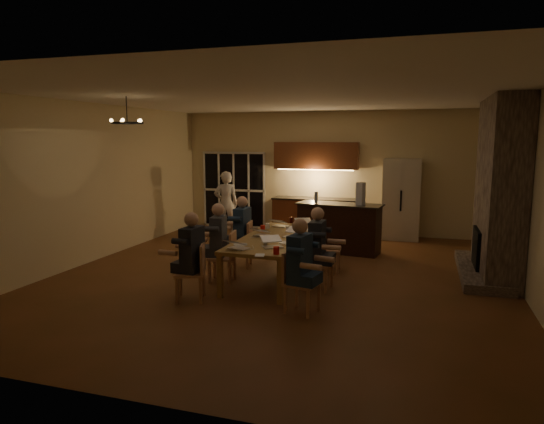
{
  "coord_description": "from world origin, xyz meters",
  "views": [
    {
      "loc": [
        2.4,
        -8.2,
        2.48
      ],
      "look_at": [
        -0.27,
        0.3,
        1.13
      ],
      "focal_mm": 32.0,
      "sensor_mm": 36.0,
      "label": 1
    }
  ],
  "objects_px": {
    "redcup_near": "(276,250)",
    "can_silver": "(265,241)",
    "chandelier": "(127,123)",
    "redcup_mid": "(263,228)",
    "bar_island": "(339,228)",
    "bar_bottle": "(316,197)",
    "laptop_b": "(273,240)",
    "person_right_mid": "(317,249)",
    "mug_back": "(267,226)",
    "can_cola": "(291,220)",
    "bar_blender": "(361,194)",
    "laptop_c": "(264,230)",
    "person_right_near": "(300,266)",
    "dining_table": "(275,257)",
    "mug_front": "(268,239)",
    "chair_left_near": "(190,272)",
    "laptop_a": "(239,242)",
    "laptop_f": "(304,222)",
    "chair_left_far": "(240,244)",
    "person_left_mid": "(219,242)",
    "chair_left_mid": "(222,257)",
    "refrigerator": "(401,199)",
    "mug_mid": "(288,229)",
    "plate_far": "(307,230)",
    "laptop_d": "(292,231)",
    "chair_right_near": "(302,283)",
    "plate_near": "(286,243)",
    "person_left_far": "(242,231)",
    "chair_right_far": "(329,249)",
    "standing_person": "(226,204)",
    "person_left_near": "(192,257)",
    "laptop_e": "(281,221)",
    "chair_right_mid": "(319,263)"
  },
  "relations": [
    {
      "from": "redcup_near",
      "to": "can_silver",
      "type": "bearing_deg",
      "value": 122.42
    },
    {
      "from": "chandelier",
      "to": "redcup_mid",
      "type": "height_order",
      "value": "chandelier"
    },
    {
      "from": "bar_island",
      "to": "chandelier",
      "type": "relative_size",
      "value": 3.39
    },
    {
      "from": "bar_bottle",
      "to": "can_silver",
      "type": "bearing_deg",
      "value": -92.95
    },
    {
      "from": "bar_bottle",
      "to": "laptop_b",
      "type": "bearing_deg",
      "value": -89.93
    },
    {
      "from": "chandelier",
      "to": "bar_bottle",
      "type": "bearing_deg",
      "value": 51.05
    },
    {
      "from": "person_right_mid",
      "to": "mug_back",
      "type": "bearing_deg",
      "value": 45.88
    },
    {
      "from": "can_silver",
      "to": "can_cola",
      "type": "bearing_deg",
      "value": 93.98
    },
    {
      "from": "redcup_mid",
      "to": "can_cola",
      "type": "height_order",
      "value": "same"
    },
    {
      "from": "bar_blender",
      "to": "laptop_c",
      "type": "bearing_deg",
      "value": -98.88
    },
    {
      "from": "person_right_near",
      "to": "laptop_b",
      "type": "height_order",
      "value": "person_right_near"
    },
    {
      "from": "person_right_near",
      "to": "redcup_near",
      "type": "bearing_deg",
      "value": 62.73
    },
    {
      "from": "dining_table",
      "to": "can_cola",
      "type": "bearing_deg",
      "value": 94.03
    },
    {
      "from": "mug_front",
      "to": "chair_left_near",
      "type": "bearing_deg",
      "value": -127.59
    },
    {
      "from": "person_right_near",
      "to": "redcup_mid",
      "type": "relative_size",
      "value": 11.5
    },
    {
      "from": "laptop_a",
      "to": "laptop_f",
      "type": "relative_size",
      "value": 1.0
    },
    {
      "from": "chair_left_far",
      "to": "mug_back",
      "type": "bearing_deg",
      "value": 104.2
    },
    {
      "from": "person_left_mid",
      "to": "laptop_a",
      "type": "bearing_deg",
      "value": 35.35
    },
    {
      "from": "bar_bottle",
      "to": "mug_front",
      "type": "bearing_deg",
      "value": -94.04
    },
    {
      "from": "mug_front",
      "to": "chair_left_mid",
      "type": "bearing_deg",
      "value": -173.1
    },
    {
      "from": "laptop_c",
      "to": "can_cola",
      "type": "bearing_deg",
      "value": -81.3
    },
    {
      "from": "laptop_a",
      "to": "mug_back",
      "type": "relative_size",
      "value": 3.2
    },
    {
      "from": "refrigerator",
      "to": "laptop_c",
      "type": "height_order",
      "value": "refrigerator"
    },
    {
      "from": "chair_left_near",
      "to": "redcup_near",
      "type": "relative_size",
      "value": 7.42
    },
    {
      "from": "mug_mid",
      "to": "plate_far",
      "type": "height_order",
      "value": "mug_mid"
    },
    {
      "from": "laptop_d",
      "to": "chair_right_near",
      "type": "bearing_deg",
      "value": -54.14
    },
    {
      "from": "laptop_f",
      "to": "mug_front",
      "type": "xyz_separation_m",
      "value": [
        -0.27,
        -1.45,
        -0.06
      ]
    },
    {
      "from": "chandelier",
      "to": "redcup_near",
      "type": "distance_m",
      "value": 3.45
    },
    {
      "from": "laptop_d",
      "to": "mug_mid",
      "type": "xyz_separation_m",
      "value": [
        -0.24,
        0.54,
        -0.06
      ]
    },
    {
      "from": "plate_near",
      "to": "person_left_far",
      "type": "bearing_deg",
      "value": 137.87
    },
    {
      "from": "redcup_mid",
      "to": "person_left_mid",
      "type": "bearing_deg",
      "value": -120.5
    },
    {
      "from": "mug_front",
      "to": "can_cola",
      "type": "height_order",
      "value": "can_cola"
    },
    {
      "from": "chair_right_far",
      "to": "person_left_far",
      "type": "height_order",
      "value": "person_left_far"
    },
    {
      "from": "standing_person",
      "to": "laptop_a",
      "type": "bearing_deg",
      "value": 92.87
    },
    {
      "from": "dining_table",
      "to": "plate_near",
      "type": "distance_m",
      "value": 0.7
    },
    {
      "from": "standing_person",
      "to": "mug_back",
      "type": "distance_m",
      "value": 3.18
    },
    {
      "from": "chair_left_near",
      "to": "person_left_near",
      "type": "xyz_separation_m",
      "value": [
        0.04,
        0.02,
        0.24
      ]
    },
    {
      "from": "chair_left_mid",
      "to": "can_silver",
      "type": "height_order",
      "value": "chair_left_mid"
    },
    {
      "from": "person_left_mid",
      "to": "bar_blender",
      "type": "distance_m",
      "value": 3.52
    },
    {
      "from": "laptop_c",
      "to": "laptop_e",
      "type": "relative_size",
      "value": 1.0
    },
    {
      "from": "person_left_mid",
      "to": "plate_near",
      "type": "relative_size",
      "value": 5.34
    },
    {
      "from": "chair_left_far",
      "to": "standing_person",
      "type": "xyz_separation_m",
      "value": [
        -1.44,
        2.75,
        0.39
      ]
    },
    {
      "from": "chair_right_mid",
      "to": "chair_left_far",
      "type": "bearing_deg",
      "value": 66.44
    },
    {
      "from": "chair_right_mid",
      "to": "can_silver",
      "type": "relative_size",
      "value": 7.42
    },
    {
      "from": "dining_table",
      "to": "person_left_near",
      "type": "bearing_deg",
      "value": -118.48
    },
    {
      "from": "mug_mid",
      "to": "chair_left_mid",
      "type": "bearing_deg",
      "value": -129.05
    },
    {
      "from": "laptop_b",
      "to": "plate_far",
      "type": "height_order",
      "value": "laptop_b"
    },
    {
      "from": "dining_table",
      "to": "mug_back",
      "type": "distance_m",
      "value": 0.95
    },
    {
      "from": "chandelier",
      "to": "laptop_b",
      "type": "bearing_deg",
      "value": -0.53
    },
    {
      "from": "person_left_mid",
      "to": "laptop_f",
      "type": "bearing_deg",
      "value": 132.25
    }
  ]
}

